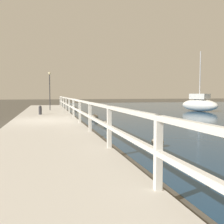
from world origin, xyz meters
The scene contains 10 objects.
ground_plane centered at (0.00, 0.00, 0.00)m, with size 120.00×120.00×0.00m, color #4C473D.
dock_walkway centered at (0.00, 0.00, 0.11)m, with size 3.37×36.00×0.22m.
railing centered at (1.58, 0.00, 0.95)m, with size 0.10×32.50×1.07m.
boulder_far_strip centered at (2.91, -1.42, 0.15)m, with size 0.39×0.35×0.29m.
boulder_water_edge centered at (2.89, 1.86, 0.16)m, with size 0.44×0.40×0.33m.
boulder_near_dock centered at (2.74, 12.08, 0.16)m, with size 0.44×0.40×0.33m.
boulder_mid_strip centered at (3.26, -6.53, 0.14)m, with size 0.38×0.34×0.29m.
mooring_bollard centered at (-0.32, 3.99, 0.52)m, with size 0.20×0.20×0.58m.
dock_lamp centered at (0.36, 8.39, 2.31)m, with size 0.21×0.21×3.11m.
sailboat_white centered at (13.27, 6.97, 0.66)m, with size 2.57×3.81×5.27m.
Camera 1 is at (0.08, -13.66, 1.59)m, focal length 42.00 mm.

